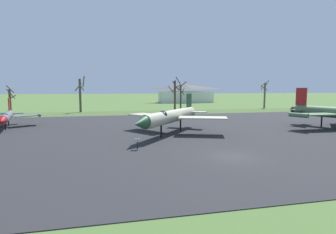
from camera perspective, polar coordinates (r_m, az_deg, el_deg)
The scene contains 12 objects.
ground_plane at distance 25.16m, azimuth 13.33°, elevation -8.11°, with size 600.00×600.00×0.00m, color #4C6B33.
asphalt_apron at distance 38.82m, azimuth 3.61°, elevation -2.98°, with size 89.89×49.67×0.05m, color #28282B.
grass_verge_strip at distance 68.74m, azimuth -3.66°, elevation 0.93°, with size 149.89×12.00×0.06m, color #455B2E.
jet_fighter_front_right at distance 35.97m, azimuth 0.53°, elevation 0.14°, with size 13.55×15.23×5.28m.
info_placard_front_right at distance 27.23m, azimuth -6.42°, elevation -5.30°, with size 0.69×0.40×1.16m.
jet_fighter_rear_center at distance 48.25m, azimuth -30.62°, elevation 0.08°, with size 9.78×12.69×4.44m.
bare_tree_far_left at distance 80.37m, azimuth -30.05°, elevation 3.18°, with size 2.29×2.68×6.91m.
bare_tree_left_of_center at distance 72.82m, azimuth -17.80°, elevation 4.59°, with size 2.69×2.45×9.27m.
bare_tree_center at distance 75.67m, azimuth 1.46°, elevation 4.92°, with size 3.55×3.53×9.17m.
bare_tree_right_of_center at distance 79.60m, azimuth 2.73°, elevation 4.52°, with size 2.74×2.77×8.14m.
bare_tree_far_right at distance 89.35m, azimuth 19.47°, elevation 4.60°, with size 3.20×3.18×8.59m.
visitor_building at distance 119.26m, azimuth 3.70°, elevation 4.88°, with size 23.92×9.62×7.86m.
Camera 1 is at (-10.86, -21.87, 6.05)m, focal length 29.24 mm.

